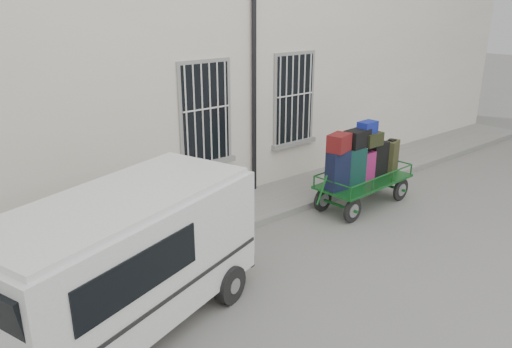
{
  "coord_description": "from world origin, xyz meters",
  "views": [
    {
      "loc": [
        -6.42,
        -6.2,
        4.63
      ],
      "look_at": [
        -0.56,
        1.0,
        1.39
      ],
      "focal_mm": 35.0,
      "sensor_mm": 36.0,
      "label": 1
    }
  ],
  "objects": [
    {
      "name": "building",
      "position": [
        0.0,
        5.5,
        3.0
      ],
      "size": [
        24.0,
        5.15,
        6.0
      ],
      "color": "beige",
      "rests_on": "ground"
    },
    {
      "name": "sidewalk",
      "position": [
        0.0,
        2.2,
        0.07
      ],
      "size": [
        24.0,
        1.7,
        0.15
      ],
      "primitive_type": "cube",
      "color": "slate",
      "rests_on": "ground"
    },
    {
      "name": "luggage_cart",
      "position": [
        2.39,
        0.73,
        1.04
      ],
      "size": [
        2.93,
        1.25,
        2.03
      ],
      "rotation": [
        0.0,
        0.0,
        0.05
      ],
      "color": "black",
      "rests_on": "ground"
    },
    {
      "name": "ground",
      "position": [
        0.0,
        0.0,
        0.0
      ],
      "size": [
        80.0,
        80.0,
        0.0
      ],
      "primitive_type": "plane",
      "color": "slate",
      "rests_on": "ground"
    },
    {
      "name": "van",
      "position": [
        -3.9,
        -0.15,
        1.21
      ],
      "size": [
        4.51,
        2.99,
        2.11
      ],
      "rotation": [
        0.0,
        0.0,
        0.33
      ],
      "color": "silver",
      "rests_on": "ground"
    }
  ]
}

